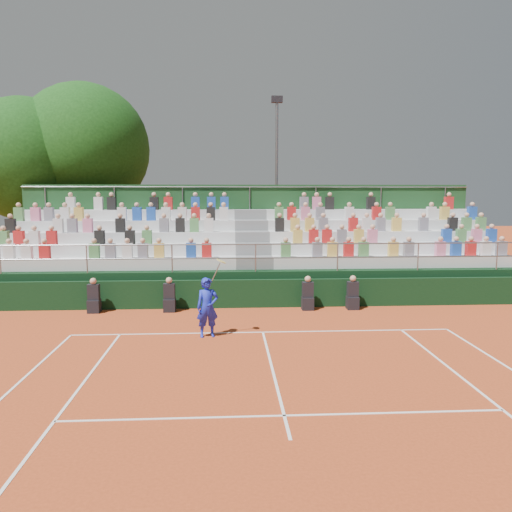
{
  "coord_description": "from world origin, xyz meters",
  "views": [
    {
      "loc": [
        -1.01,
        -14.09,
        4.04
      ],
      "look_at": [
        0.0,
        3.5,
        1.8
      ],
      "focal_mm": 35.0,
      "sensor_mm": 36.0,
      "label": 1
    }
  ],
  "objects": [
    {
      "name": "courtside_wall",
      "position": [
        0.0,
        3.2,
        0.5
      ],
      "size": [
        20.0,
        0.15,
        1.0
      ],
      "primitive_type": "cube",
      "color": "black",
      "rests_on": "ground"
    },
    {
      "name": "ground",
      "position": [
        0.0,
        0.0,
        0.0
      ],
      "size": [
        90.0,
        90.0,
        0.0
      ],
      "primitive_type": "plane",
      "color": "#B8461E",
      "rests_on": "ground"
    },
    {
      "name": "tennis_player",
      "position": [
        -1.58,
        -0.34,
        0.85
      ],
      "size": [
        0.87,
        0.51,
        2.22
      ],
      "color": "#1A28C6",
      "rests_on": "ground"
    },
    {
      "name": "tree_west",
      "position": [
        -10.86,
        11.33,
        5.65
      ],
      "size": [
        5.98,
        5.98,
        8.66
      ],
      "color": "#372414",
      "rests_on": "ground"
    },
    {
      "name": "grandstand",
      "position": [
        0.0,
        6.43,
        1.09
      ],
      "size": [
        20.0,
        5.2,
        4.4
      ],
      "color": "black",
      "rests_on": "ground"
    },
    {
      "name": "tree_east",
      "position": [
        -8.24,
        12.16,
        6.24
      ],
      "size": [
        6.55,
        6.55,
        9.53
      ],
      "color": "#372414",
      "rests_on": "ground"
    },
    {
      "name": "floodlight_mast",
      "position": [
        1.68,
        13.2,
        5.27
      ],
      "size": [
        0.6,
        0.25,
        9.16
      ],
      "color": "gray",
      "rests_on": "ground"
    },
    {
      "name": "line_officials",
      "position": [
        -0.87,
        2.75,
        0.48
      ],
      "size": [
        9.28,
        0.4,
        1.19
      ],
      "color": "black",
      "rests_on": "ground"
    }
  ]
}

